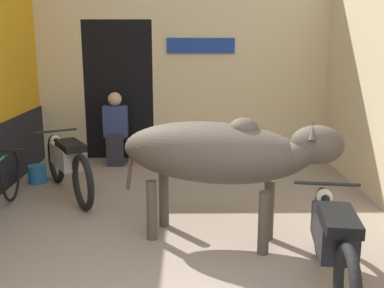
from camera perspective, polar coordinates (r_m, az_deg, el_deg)
The scene contains 7 objects.
wall_back_with_doorway at distance 8.06m, azimuth -4.39°, elevation 8.98°, with size 4.96×0.93×3.34m.
cow at distance 4.50m, azimuth 3.60°, elevation -1.22°, with size 2.25×1.19×1.31m.
motorcycle_near at distance 3.91m, azimuth 17.47°, elevation -11.57°, with size 0.58×1.90×0.79m.
motorcycle_far at distance 6.20m, azimuth -15.53°, elevation -2.18°, with size 1.07×1.76×0.81m.
shopkeeper_seated at distance 7.58m, azimuth -9.70°, elevation 2.19°, with size 0.39×0.34×1.21m.
plastic_stool at distance 7.68m, azimuth -6.97°, elevation -0.75°, with size 0.37×0.37×0.42m.
bucket at distance 6.96m, azimuth -19.03°, elevation -3.63°, with size 0.26×0.26×0.26m.
Camera 1 is at (0.06, -2.61, 2.03)m, focal length 42.00 mm.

